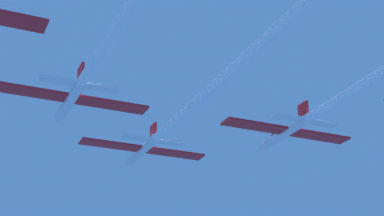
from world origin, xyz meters
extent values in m
cylinder|color=white|center=(0.25, 0.16, 0.57)|extent=(1.00, 9.10, 1.00)
cone|color=white|center=(0.25, 5.71, 0.57)|extent=(0.98, 2.00, 0.98)
ellipsoid|color=black|center=(0.25, 2.16, 1.00)|extent=(0.70, 1.82, 0.50)
cube|color=red|center=(-3.71, -0.29, 0.57)|extent=(6.92, 2.00, 0.22)
cube|color=red|center=(4.21, -0.29, 0.57)|extent=(6.92, 2.00, 0.22)
cube|color=red|center=(0.25, -3.48, 1.80)|extent=(0.26, 1.64, 1.46)
cube|color=white|center=(-1.81, -3.66, 0.57)|extent=(3.11, 1.20, 0.22)
cube|color=white|center=(2.31, -3.66, 0.57)|extent=(3.11, 1.20, 0.22)
cylinder|color=white|center=(0.25, -24.24, 0.57)|extent=(0.90, 39.71, 0.90)
cylinder|color=white|center=(-10.91, -11.24, 0.46)|extent=(1.00, 9.10, 1.00)
cone|color=white|center=(-10.91, -5.69, 0.46)|extent=(0.98, 2.00, 0.98)
ellipsoid|color=black|center=(-10.91, -9.24, 0.88)|extent=(0.70, 1.82, 0.50)
cube|color=red|center=(-14.87, -11.69, 0.46)|extent=(6.92, 2.00, 0.22)
cube|color=red|center=(-6.95, -11.69, 0.46)|extent=(6.92, 2.00, 0.22)
cube|color=red|center=(-10.91, -14.88, 1.69)|extent=(0.26, 1.64, 1.46)
cube|color=white|center=(-12.97, -15.06, 0.46)|extent=(3.11, 1.20, 0.22)
cube|color=white|center=(-8.85, -15.06, 0.46)|extent=(3.11, 1.20, 0.22)
cylinder|color=white|center=(12.03, -12.20, 0.29)|extent=(1.00, 9.10, 1.00)
cone|color=white|center=(12.03, -6.64, 0.29)|extent=(0.98, 2.00, 0.98)
ellipsoid|color=black|center=(12.03, -10.20, 0.72)|extent=(0.70, 1.82, 0.50)
cube|color=red|center=(8.07, -12.65, 0.29)|extent=(6.92, 2.00, 0.22)
cube|color=red|center=(15.99, -12.65, 0.29)|extent=(6.92, 2.00, 0.22)
cube|color=red|center=(12.03, -15.84, 1.52)|extent=(0.26, 1.64, 1.46)
cube|color=white|center=(9.97, -16.02, 0.29)|extent=(3.11, 1.20, 0.22)
cube|color=white|center=(14.08, -16.02, 0.29)|extent=(3.11, 1.20, 0.22)
camera|label=1|loc=(-21.89, -65.43, -23.18)|focal=58.59mm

